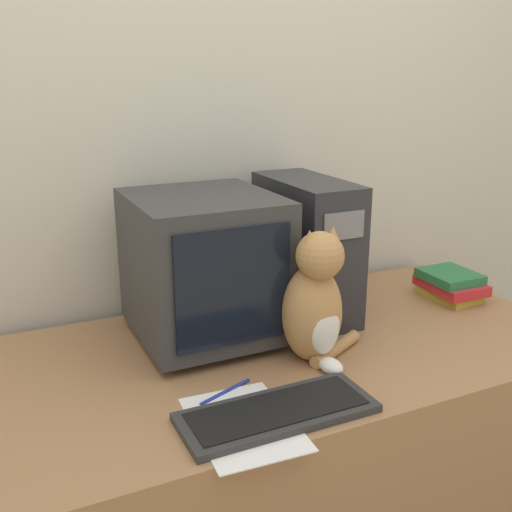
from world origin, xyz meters
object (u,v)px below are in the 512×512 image
crt_monitor (204,266)px  pen (226,392)px  computer_tower (306,248)px  book_stack (450,285)px  cat (315,304)px  keyboard (277,412)px

crt_monitor → pen: (-0.07, -0.31, -0.21)m
computer_tower → book_stack: (0.50, -0.10, -0.16)m
computer_tower → book_stack: 0.53m
cat → pen: size_ratio=2.44×
crt_monitor → pen: bearing=-102.7°
pen → keyboard: bearing=-64.4°
book_stack → crt_monitor: bearing=175.5°
computer_tower → cat: computer_tower is taller
crt_monitor → computer_tower: 0.35m
pen → computer_tower: bearing=40.4°
crt_monitor → cat: crt_monitor is taller
computer_tower → keyboard: computer_tower is taller
keyboard → pen: keyboard is taller
keyboard → cat: (0.21, 0.20, 0.15)m
book_stack → pen: size_ratio=1.45×
crt_monitor → pen: 0.38m
computer_tower → pen: bearing=-139.6°
computer_tower → book_stack: computer_tower is taller
book_stack → pen: bearing=-164.7°
crt_monitor → cat: bearing=-51.5°
crt_monitor → book_stack: (0.84, -0.07, -0.16)m
keyboard → pen: bearing=115.6°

